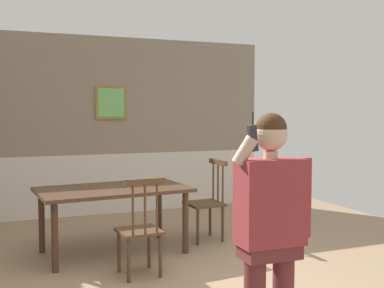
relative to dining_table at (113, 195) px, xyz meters
name	(u,v)px	position (x,y,z in m)	size (l,w,h in m)	color
room_back_partition	(99,129)	(0.26, 2.17, 0.68)	(5.47, 0.17, 2.79)	gray
dining_table	(113,195)	(0.00, 0.00, 0.00)	(1.74, 1.11, 0.75)	#4C3323
chair_near_window	(207,202)	(1.21, 0.11, -0.18)	(0.45, 0.45, 1.01)	#513823
chair_by_doorway	(140,229)	(0.08, -0.87, -0.20)	(0.42, 0.42, 0.98)	#513823
person_figure	(271,221)	(0.42, -2.73, 0.25)	(0.58, 0.24, 1.61)	brown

